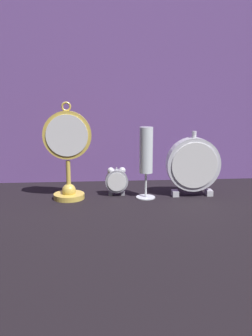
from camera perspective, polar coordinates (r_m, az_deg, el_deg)
ground_plane at (r=1.10m, az=0.33°, el=-5.99°), size 4.00×4.00×0.00m
fabric_backdrop_drape at (r=1.37m, az=-0.82°, el=12.99°), size 1.76×0.01×0.72m
pocket_watch_on_stand at (r=1.16m, az=-8.87°, el=1.86°), size 0.15×0.10×0.30m
alarm_clock_twin_bell at (r=1.20m, az=-1.44°, el=-1.84°), size 0.07×0.03×0.09m
mantel_clock_silver at (r=1.21m, az=10.20°, el=0.48°), size 0.17×0.04×0.21m
champagne_flute at (r=1.16m, az=3.08°, el=1.91°), size 0.06×0.06×0.22m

